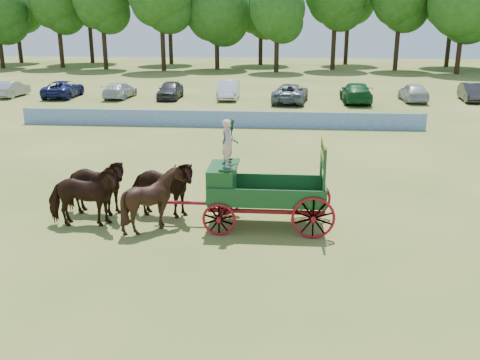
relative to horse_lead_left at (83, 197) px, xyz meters
name	(u,v)px	position (x,y,z in m)	size (l,w,h in m)	color
ground	(181,237)	(3.41, -0.65, -1.04)	(160.00, 160.00, 0.00)	#9A8C45
horse_lead_left	(83,197)	(0.00, 0.00, 0.00)	(1.13, 2.47, 2.09)	black
horse_lead_right	(94,187)	(0.00, 1.10, 0.00)	(1.13, 2.47, 2.09)	black
horse_wheel_left	(154,199)	(2.40, 0.00, 0.00)	(1.69, 1.90, 2.09)	black
horse_wheel_right	(161,189)	(2.40, 1.10, 0.00)	(1.13, 2.47, 2.09)	black
farm_dray	(245,181)	(5.38, 0.57, 0.54)	(6.00, 2.00, 3.69)	#A7101B
sponsor_banner	(219,119)	(2.41, 17.35, -0.52)	(26.00, 0.08, 1.05)	#1D3DA0
parked_cars	(212,91)	(0.33, 29.21, -0.28)	(47.06, 7.31, 1.63)	silver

